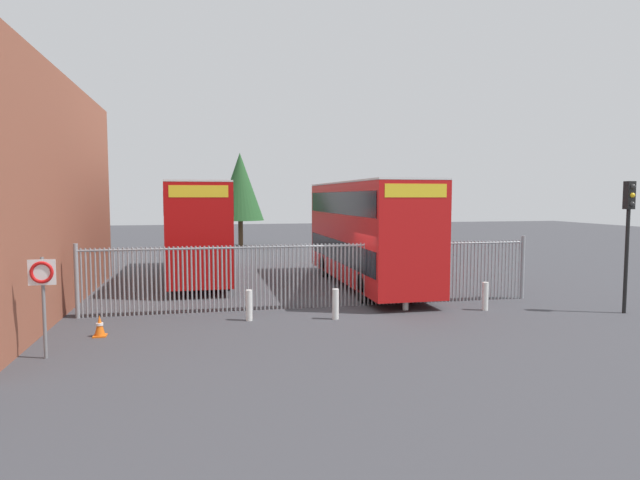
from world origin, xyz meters
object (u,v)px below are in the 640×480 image
object	(u,v)px
traffic_cone_by_gate	(100,326)
bollard_far_right	(485,296)
bollard_near_left	(249,305)
traffic_light_kerbside	(628,222)
double_decker_bus_behind_fence_left	(200,227)
bollard_center_front	(336,304)
bollard_near_right	(406,296)
double_decker_bus_near_gate	(366,229)
speed_limit_sign_post	(42,284)

from	to	relation	value
traffic_cone_by_gate	bollard_far_right	bearing A→B (deg)	4.18
bollard_near_left	traffic_light_kerbside	size ratio (longest dim) A/B	0.22
double_decker_bus_behind_fence_left	bollard_far_right	xyz separation A→B (m)	(9.34, -9.31, -1.95)
bollard_near_left	bollard_center_front	world-z (taller)	same
traffic_cone_by_gate	traffic_light_kerbside	bearing A→B (deg)	-1.76
bollard_near_right	traffic_light_kerbside	world-z (taller)	traffic_light_kerbside
double_decker_bus_near_gate	bollard_near_left	xyz separation A→B (m)	(-5.39, -5.34, -1.95)
bollard_near_left	speed_limit_sign_post	world-z (taller)	speed_limit_sign_post
bollard_far_right	speed_limit_sign_post	bearing A→B (deg)	-167.96
bollard_far_right	bollard_near_left	bearing A→B (deg)	178.80
bollard_near_left	bollard_center_front	size ratio (longest dim) A/B	1.00
bollard_near_right	bollard_far_right	distance (m)	2.66
bollard_center_front	bollard_far_right	size ratio (longest dim) A/B	1.00
bollard_far_right	speed_limit_sign_post	xyz separation A→B (m)	(-12.88, -2.75, 1.30)
bollard_near_left	traffic_light_kerbside	xyz separation A→B (m)	(12.10, -1.54, 2.51)
double_decker_bus_behind_fence_left	traffic_cone_by_gate	bearing A→B (deg)	-104.64
bollard_near_right	bollard_far_right	size ratio (longest dim) A/B	1.00
double_decker_bus_behind_fence_left	speed_limit_sign_post	xyz separation A→B (m)	(-3.54, -12.05, -0.65)
bollard_near_left	bollard_center_front	distance (m)	2.67
bollard_far_right	speed_limit_sign_post	size ratio (longest dim) A/B	0.40
double_decker_bus_behind_fence_left	traffic_cone_by_gate	size ratio (longest dim) A/B	18.32
double_decker_bus_near_gate	traffic_light_kerbside	size ratio (longest dim) A/B	2.51
bollard_center_front	traffic_cone_by_gate	distance (m)	6.81
bollard_center_front	bollard_near_right	world-z (taller)	same
double_decker_bus_near_gate	bollard_near_right	distance (m)	5.27
double_decker_bus_near_gate	bollard_center_front	world-z (taller)	double_decker_bus_near_gate
speed_limit_sign_post	traffic_light_kerbside	world-z (taller)	traffic_light_kerbside
traffic_light_kerbside	double_decker_bus_behind_fence_left	bearing A→B (deg)	141.80
double_decker_bus_near_gate	speed_limit_sign_post	distance (m)	13.29
bollard_near_right	bollard_near_left	bearing A→B (deg)	-175.12
double_decker_bus_near_gate	bollard_near_right	size ratio (longest dim) A/B	11.38
bollard_near_left	bollard_near_right	xyz separation A→B (m)	(5.28, 0.45, 0.00)
traffic_cone_by_gate	bollard_center_front	bearing A→B (deg)	5.56
double_decker_bus_behind_fence_left	bollard_far_right	world-z (taller)	double_decker_bus_behind_fence_left
traffic_light_kerbside	bollard_near_right	bearing A→B (deg)	163.71
bollard_center_front	traffic_cone_by_gate	size ratio (longest dim) A/B	1.61
speed_limit_sign_post	traffic_cone_by_gate	bearing A→B (deg)	64.90
bollard_far_right	traffic_light_kerbside	world-z (taller)	traffic_light_kerbside
bollard_near_left	traffic_cone_by_gate	xyz separation A→B (m)	(-4.14, -1.04, -0.19)
bollard_far_right	speed_limit_sign_post	distance (m)	13.23
bollard_center_front	bollard_near_right	distance (m)	2.76
traffic_cone_by_gate	speed_limit_sign_post	world-z (taller)	speed_limit_sign_post
bollard_near_right	traffic_cone_by_gate	bearing A→B (deg)	-170.98
bollard_near_left	traffic_light_kerbside	world-z (taller)	traffic_light_kerbside
bollard_center_front	bollard_near_right	bearing A→B (deg)	17.57
double_decker_bus_behind_fence_left	bollard_near_right	bearing A→B (deg)	-52.15
bollard_center_front	traffic_light_kerbside	size ratio (longest dim) A/B	0.22
double_decker_bus_near_gate	bollard_center_front	xyz separation A→B (m)	(-2.75, -5.73, -1.95)
bollard_center_front	bollard_far_right	world-z (taller)	same
speed_limit_sign_post	traffic_light_kerbside	xyz separation A→B (m)	(17.11, 1.37, 1.21)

